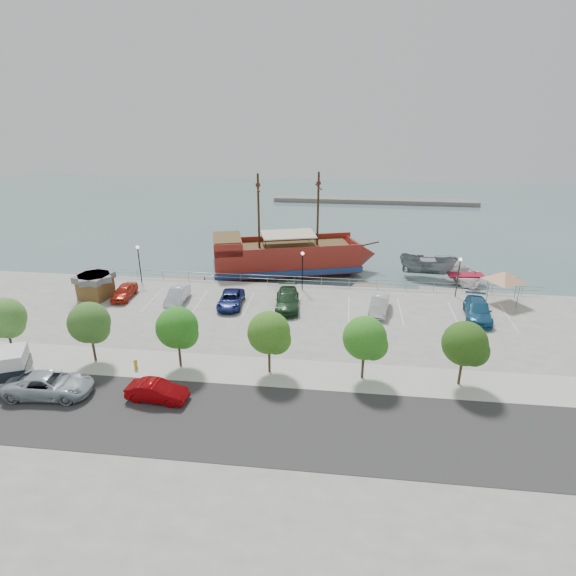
# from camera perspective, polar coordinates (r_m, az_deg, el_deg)

# --- Properties ---
(ground) EXTENTS (160.00, 160.00, 0.00)m
(ground) POSITION_cam_1_polar(r_m,az_deg,el_deg) (46.33, 0.94, -4.43)
(ground) COLOR #4E6A6A
(land_slab) EXTENTS (100.00, 58.00, 1.20)m
(land_slab) POSITION_cam_1_polar(r_m,az_deg,el_deg) (29.09, -3.67, -22.70)
(land_slab) COLOR gray
(land_slab) RESTS_ON ground
(street) EXTENTS (100.00, 8.00, 0.04)m
(street) POSITION_cam_1_polar(r_m,az_deg,el_deg) (32.36, -2.07, -15.69)
(street) COLOR #363433
(street) RESTS_ON land_slab
(sidewalk) EXTENTS (100.00, 4.00, 0.05)m
(sidewalk) POSITION_cam_1_polar(r_m,az_deg,el_deg) (37.20, -0.66, -10.00)
(sidewalk) COLOR beige
(sidewalk) RESTS_ON land_slab
(seawall_railing) EXTENTS (50.00, 0.06, 1.00)m
(seawall_railing) POSITION_cam_1_polar(r_m,az_deg,el_deg) (52.78, 1.82, 0.88)
(seawall_railing) COLOR gray
(seawall_railing) RESTS_ON land_slab
(far_shore) EXTENTS (40.00, 3.00, 0.80)m
(far_shore) POSITION_cam_1_polar(r_m,az_deg,el_deg) (98.44, 10.20, 10.14)
(far_shore) COLOR slate
(far_shore) RESTS_ON ground
(pirate_ship) EXTENTS (20.68, 10.63, 12.80)m
(pirate_ship) POSITION_cam_1_polar(r_m,az_deg,el_deg) (58.39, 1.23, 3.70)
(pirate_ship) COLOR maroon
(pirate_ship) RESTS_ON ground
(patrol_boat) EXTENTS (7.06, 4.02, 2.58)m
(patrol_boat) POSITION_cam_1_polar(r_m,az_deg,el_deg) (59.79, 16.18, 2.37)
(patrol_boat) COLOR slate
(patrol_boat) RESTS_ON ground
(speedboat) EXTENTS (5.33, 7.10, 1.39)m
(speedboat) POSITION_cam_1_polar(r_m,az_deg,el_deg) (59.35, 20.27, 1.08)
(speedboat) COLOR white
(speedboat) RESTS_ON ground
(dock_west) EXTENTS (7.13, 3.12, 0.39)m
(dock_west) POSITION_cam_1_polar(r_m,az_deg,el_deg) (57.76, -13.31, 0.80)
(dock_west) COLOR gray
(dock_west) RESTS_ON ground
(dock_mid) EXTENTS (7.66, 4.76, 0.42)m
(dock_mid) POSITION_cam_1_polar(r_m,az_deg,el_deg) (54.65, 11.59, -0.30)
(dock_mid) COLOR slate
(dock_mid) RESTS_ON ground
(dock_east) EXTENTS (7.69, 2.85, 0.43)m
(dock_east) POSITION_cam_1_polar(r_m,az_deg,el_deg) (55.81, 19.06, -0.63)
(dock_east) COLOR gray
(dock_east) RESTS_ON ground
(shed) EXTENTS (3.63, 3.63, 2.53)m
(shed) POSITION_cam_1_polar(r_m,az_deg,el_deg) (53.17, -21.89, 0.30)
(shed) COLOR brown
(shed) RESTS_ON land_slab
(canopy_tent) EXTENTS (5.41, 5.41, 3.71)m
(canopy_tent) POSITION_cam_1_polar(r_m,az_deg,el_deg) (52.40, 24.38, 1.79)
(canopy_tent) COLOR slate
(canopy_tent) RESTS_ON land_slab
(street_van) EXTENTS (6.14, 3.17, 1.65)m
(street_van) POSITION_cam_1_polar(r_m,az_deg,el_deg) (38.28, -26.43, -10.20)
(street_van) COLOR #A6B1BB
(street_van) RESTS_ON street
(street_sedan) EXTENTS (4.39, 1.84, 1.41)m
(street_sedan) POSITION_cam_1_polar(r_m,az_deg,el_deg) (35.13, -15.25, -11.73)
(street_sedan) COLOR #840307
(street_sedan) RESTS_ON street
(fire_hydrant) EXTENTS (0.29, 0.29, 0.84)m
(fire_hydrant) POSITION_cam_1_polar(r_m,az_deg,el_deg) (39.21, -17.61, -8.57)
(fire_hydrant) COLOR gold
(fire_hydrant) RESTS_ON sidewalk
(lamp_post_left) EXTENTS (0.36, 0.36, 4.28)m
(lamp_post_left) POSITION_cam_1_polar(r_m,az_deg,el_deg) (55.17, -17.27, 3.49)
(lamp_post_left) COLOR black
(lamp_post_left) RESTS_ON land_slab
(lamp_post_mid) EXTENTS (0.36, 0.36, 4.28)m
(lamp_post_mid) POSITION_cam_1_polar(r_m,az_deg,el_deg) (50.72, 1.72, 2.87)
(lamp_post_mid) COLOR black
(lamp_post_mid) RESTS_ON land_slab
(lamp_post_right) EXTENTS (0.36, 0.36, 4.28)m
(lamp_post_right) POSITION_cam_1_polar(r_m,az_deg,el_deg) (51.93, 19.60, 2.00)
(lamp_post_right) COLOR black
(lamp_post_right) RESTS_ON land_slab
(tree_a) EXTENTS (3.30, 3.20, 5.00)m
(tree_a) POSITION_cam_1_polar(r_m,az_deg,el_deg) (43.76, -30.43, -3.23)
(tree_a) COLOR #473321
(tree_a) RESTS_ON sidewalk
(tree_b) EXTENTS (3.30, 3.20, 5.00)m
(tree_b) POSITION_cam_1_polar(r_m,az_deg,el_deg) (40.01, -22.35, -3.99)
(tree_b) COLOR #473321
(tree_b) RESTS_ON sidewalk
(tree_c) EXTENTS (3.30, 3.20, 5.00)m
(tree_c) POSITION_cam_1_polar(r_m,az_deg,el_deg) (37.21, -12.82, -4.78)
(tree_c) COLOR #473321
(tree_c) RESTS_ON sidewalk
(tree_d) EXTENTS (3.30, 3.20, 5.00)m
(tree_d) POSITION_cam_1_polar(r_m,az_deg,el_deg) (35.58, -2.06, -5.51)
(tree_d) COLOR #473321
(tree_d) RESTS_ON sidewalk
(tree_e) EXTENTS (3.30, 3.20, 5.00)m
(tree_e) POSITION_cam_1_polar(r_m,az_deg,el_deg) (35.29, 9.31, -6.07)
(tree_e) COLOR #473321
(tree_e) RESTS_ON sidewalk
(tree_f) EXTENTS (3.30, 3.20, 5.00)m
(tree_f) POSITION_cam_1_polar(r_m,az_deg,el_deg) (36.37, 20.45, -6.39)
(tree_f) COLOR #473321
(tree_f) RESTS_ON sidewalk
(parked_car_a) EXTENTS (1.79, 4.20, 1.41)m
(parked_car_a) POSITION_cam_1_polar(r_m,az_deg,el_deg) (52.26, -18.83, -0.40)
(parked_car_a) COLOR #B42917
(parked_car_a) RESTS_ON land_slab
(parked_car_b) EXTENTS (1.66, 4.51, 1.47)m
(parked_car_b) POSITION_cam_1_polar(r_m,az_deg,el_deg) (49.75, -12.97, -0.86)
(parked_car_b) COLOR silver
(parked_car_b) RESTS_ON land_slab
(parked_car_c) EXTENTS (2.51, 4.99, 1.35)m
(parked_car_c) POSITION_cam_1_polar(r_m,az_deg,el_deg) (48.02, -6.80, -1.36)
(parked_car_c) COLOR navy
(parked_car_c) RESTS_ON land_slab
(parked_car_d) EXTENTS (2.78, 5.78, 1.62)m
(parked_car_d) POSITION_cam_1_polar(r_m,az_deg,el_deg) (47.24, -0.08, -1.43)
(parked_car_d) COLOR #1E3E22
(parked_car_d) RESTS_ON land_slab
(parked_car_f) EXTENTS (2.36, 4.87, 1.54)m
(parked_car_f) POSITION_cam_1_polar(r_m,az_deg,el_deg) (47.22, 10.76, -1.93)
(parked_car_f) COLOR silver
(parked_car_f) RESTS_ON land_slab
(parked_car_h) EXTENTS (2.93, 5.83, 1.62)m
(parked_car_h) POSITION_cam_1_polar(r_m,az_deg,el_deg) (48.47, 21.57, -2.48)
(parked_car_h) COLOR #1E5880
(parked_car_h) RESTS_ON land_slab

